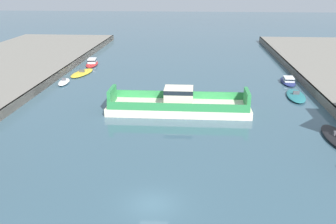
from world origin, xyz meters
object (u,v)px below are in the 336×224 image
at_px(chain_ferry, 179,105).
at_px(moored_boat_mid_right, 92,62).
at_px(moored_boat_far_left, 82,73).
at_px(moored_boat_far_right, 288,81).
at_px(moored_boat_near_right, 296,96).
at_px(moored_boat_mid_left, 64,82).

bearing_deg(chain_ferry, moored_boat_mid_right, 124.28).
relative_size(moored_boat_far_left, moored_boat_far_right, 1.16).
xyz_separation_m(moored_boat_near_right, moored_boat_far_right, (0.77, 9.00, 0.17)).
bearing_deg(moored_boat_mid_left, moored_boat_far_left, 81.56).
xyz_separation_m(moored_boat_far_left, moored_boat_far_right, (39.28, -4.11, 0.24)).
distance_m(moored_boat_mid_right, moored_boat_far_left, 8.53).
bearing_deg(moored_boat_near_right, moored_boat_mid_right, 150.80).
xyz_separation_m(moored_boat_near_right, moored_boat_mid_right, (-38.73, 21.64, 0.23)).
relative_size(chain_ferry, moored_boat_mid_right, 2.60).
height_order(moored_boat_near_right, moored_boat_far_right, moored_boat_far_right).
relative_size(moored_boat_near_right, moored_boat_far_left, 0.95).
height_order(moored_boat_mid_left, moored_boat_far_right, moored_boat_far_right).
distance_m(chain_ferry, moored_boat_far_left, 29.52).
bearing_deg(moored_boat_near_right, moored_boat_mid_left, 171.94).
bearing_deg(moored_boat_far_right, chain_ferry, -137.63).
height_order(chain_ferry, moored_boat_mid_right, chain_ferry).
height_order(chain_ferry, moored_boat_mid_left, chain_ferry).
bearing_deg(moored_boat_far_right, moored_boat_far_left, 174.03).
bearing_deg(moored_boat_near_right, moored_boat_far_left, 161.19).
distance_m(chain_ferry, moored_boat_far_right, 25.78).
bearing_deg(moored_boat_far_right, moored_boat_mid_left, -175.20).
bearing_deg(moored_boat_mid_right, chain_ferry, -55.72).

